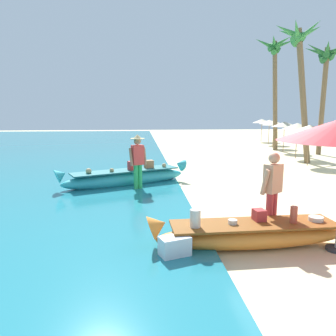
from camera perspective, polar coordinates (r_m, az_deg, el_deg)
ground_plane at (r=7.93m, az=21.76°, el=-9.20°), size 80.00×80.00×0.00m
boat_orange_foreground at (r=6.33m, az=14.76°, el=-11.02°), size 3.97×0.86×0.79m
boat_cyan_midground at (r=11.00m, az=-7.32°, el=-1.64°), size 4.40×2.40×0.86m
person_vendor_hatted at (r=10.19m, az=-5.34°, el=1.61°), size 0.58×0.45×1.81m
person_tourist_customer at (r=6.77m, az=17.83°, el=-3.60°), size 0.57×0.47×1.71m
parasol_row_1 at (r=16.57m, az=23.61°, el=6.40°), size 1.60×1.60×1.91m
parasol_row_2 at (r=18.97m, az=21.76°, el=6.84°), size 1.60×1.60×1.91m
parasol_row_3 at (r=21.61m, az=19.76°, el=7.23°), size 1.60×1.60×1.91m
parasol_row_4 at (r=24.12m, az=18.08°, el=7.53°), size 1.60×1.60×1.91m
parasol_row_5 at (r=26.55m, az=17.36°, el=7.72°), size 1.60×1.60×1.91m
parasol_row_6 at (r=29.13m, az=16.16°, el=7.92°), size 1.60×1.60×1.91m
palm_tree_tall_inland at (r=17.27m, az=22.13°, el=18.25°), size 2.38×2.27×6.62m
palm_tree_leaning_seaward at (r=22.77m, az=18.25°, el=17.47°), size 2.76×2.36×7.20m
palm_tree_mid_cluster at (r=21.37m, az=26.07°, el=16.02°), size 2.77×2.61×6.43m
cooler_box at (r=5.64m, az=1.19°, el=-13.98°), size 0.57×0.45×0.42m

